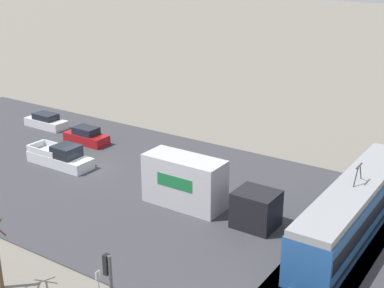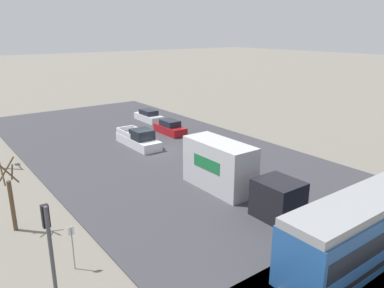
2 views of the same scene
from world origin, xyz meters
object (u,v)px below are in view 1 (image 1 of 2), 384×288
Objects in this scene: sedan_car_0 at (86,136)px; sedan_car_1 at (46,121)px; box_truck at (201,188)px; traffic_light_pole at (110,288)px; no_parking_sign at (99,287)px; pickup_truck at (61,157)px; light_rail_tram at (354,209)px.

sedan_car_0 is 0.94× the size of sedan_car_1.
box_truck is 23.56m from sedan_car_1.
traffic_light_pole is 2.07× the size of no_parking_sign.
light_rail_tram is at bearing 95.60° from pickup_truck.
sedan_car_0 is at bearing -157.39° from pickup_truck.
box_truck is at bearing 88.71° from pickup_truck.
traffic_light_pole is at bearing 52.50° from pickup_truck.
box_truck is at bearing -74.79° from light_rail_tram.
no_parking_sign is at bearing -124.70° from traffic_light_pole.
box_truck is 14.03m from traffic_light_pole.
sedan_car_0 is 27.49m from traffic_light_pole.
traffic_light_pole is (13.68, 17.83, 2.31)m from pickup_truck.
pickup_truck is 1.29× the size of sedan_car_1.
light_rail_tram reaches higher than pickup_truck.
sedan_car_1 is at bearing -127.01° from no_parking_sign.
box_truck is 2.26× the size of sedan_car_0.
pickup_truck is 1.25× the size of traffic_light_pole.
box_truck is (2.61, -9.58, -0.03)m from light_rail_tram.
no_parking_sign is at bearing 8.52° from box_truck.
no_parking_sign reaches higher than sedan_car_1.
light_rail_tram is 9.93m from box_truck.
sedan_car_0 is 0.91× the size of traffic_light_pole.
traffic_light_pole reaches higher than box_truck.
traffic_light_pole is (19.92, 26.61, 2.42)m from sedan_car_1.
pickup_truck is at bearing 22.61° from sedan_car_0.
sedan_car_0 is at bearing -99.90° from sedan_car_1.
pickup_truck is at bearing -127.88° from no_parking_sign.
sedan_car_1 is 33.33m from traffic_light_pole.
light_rail_tram is 6.85× the size of no_parking_sign.
traffic_light_pole is at bearing 16.64° from box_truck.
pickup_truck is 19.78m from no_parking_sign.
box_truck reaches higher than pickup_truck.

